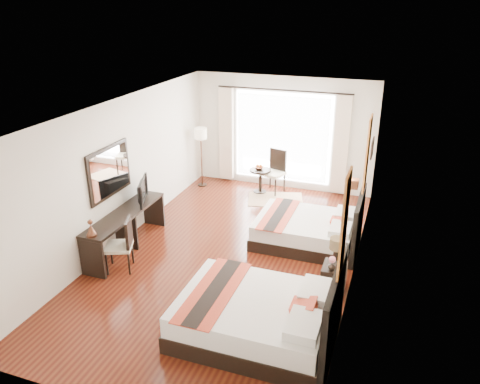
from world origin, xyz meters
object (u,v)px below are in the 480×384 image
(bed_far, at_px, (310,229))
(table_lamp, at_px, (337,245))
(television, at_px, (139,191))
(fruit_bowl, at_px, (259,168))
(window_chair, at_px, (273,180))
(console_desk, at_px, (126,230))
(nightstand, at_px, (334,278))
(desk_chair, at_px, (121,254))
(vase, at_px, (332,263))
(side_table, at_px, (260,181))
(bed_near, at_px, (261,316))
(floor_lamp, at_px, (201,137))

(bed_far, bearing_deg, table_lamp, -62.75)
(television, distance_m, fruit_bowl, 3.40)
(bed_far, xyz_separation_m, fruit_bowl, (-1.74, 2.18, 0.33))
(bed_far, height_order, window_chair, bed_far)
(window_chair, bearing_deg, console_desk, -10.34)
(nightstand, bearing_deg, desk_chair, -170.40)
(television, bearing_deg, vase, -122.66)
(television, xyz_separation_m, window_chair, (1.88, 3.13, -0.66))
(table_lamp, height_order, side_table, table_lamp)
(vase, xyz_separation_m, television, (-3.93, 0.75, 0.42))
(desk_chair, bearing_deg, vase, 165.65)
(vase, relative_size, console_desk, 0.06)
(fruit_bowl, bearing_deg, side_table, -21.82)
(table_lamp, height_order, console_desk, table_lamp)
(side_table, distance_m, window_chair, 0.33)
(bed_far, xyz_separation_m, vase, (0.66, -1.58, 0.27))
(bed_near, distance_m, window_chair, 5.41)
(desk_chair, xyz_separation_m, side_table, (1.27, 4.24, 0.00))
(vase, xyz_separation_m, side_table, (-2.36, 3.75, -0.26))
(table_lamp, distance_m, desk_chair, 3.77)
(nightstand, relative_size, vase, 3.63)
(fruit_bowl, bearing_deg, console_desk, -113.62)
(bed_near, bearing_deg, console_desk, 153.79)
(bed_far, distance_m, floor_lamp, 3.99)
(console_desk, distance_m, television, 0.82)
(bed_far, distance_m, desk_chair, 3.63)
(console_desk, height_order, television, television)
(console_desk, xyz_separation_m, fruit_bowl, (1.56, 3.56, 0.25))
(bed_near, bearing_deg, table_lamp, 63.38)
(nightstand, height_order, vase, vase)
(fruit_bowl, bearing_deg, bed_far, -51.48)
(vase, xyz_separation_m, console_desk, (-3.95, 0.20, -0.19))
(bed_near, relative_size, nightstand, 4.77)
(vase, bearing_deg, nightstand, 75.26)
(vase, height_order, side_table, vase)
(fruit_bowl, height_order, window_chair, window_chair)
(window_chair, bearing_deg, desk_chair, -2.86)
(nightstand, bearing_deg, vase, -104.74)
(nightstand, xyz_separation_m, fruit_bowl, (-2.43, 3.64, 0.40))
(nightstand, xyz_separation_m, vase, (-0.03, -0.12, 0.34))
(nightstand, distance_m, fruit_bowl, 4.39)
(nightstand, relative_size, fruit_bowl, 2.12)
(desk_chair, height_order, window_chair, window_chair)
(nightstand, bearing_deg, window_chair, 119.07)
(bed_near, height_order, nightstand, bed_near)
(table_lamp, distance_m, fruit_bowl, 4.28)
(nightstand, height_order, fruit_bowl, fruit_bowl)
(bed_far, bearing_deg, window_chair, 121.24)
(television, bearing_deg, bed_near, -145.65)
(bed_far, bearing_deg, bed_near, -92.19)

